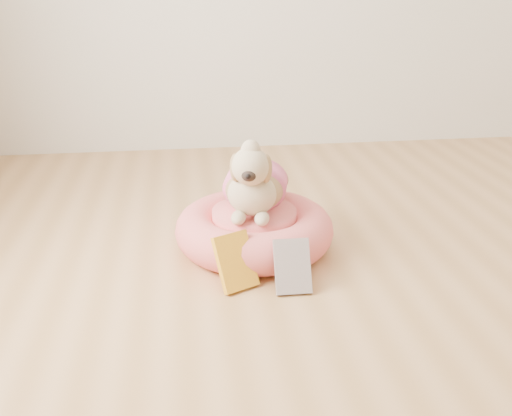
{
  "coord_description": "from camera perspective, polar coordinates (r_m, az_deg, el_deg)",
  "views": [
    {
      "loc": [
        -0.83,
        -1.16,
        0.98
      ],
      "look_at": [
        -0.56,
        0.78,
        0.18
      ],
      "focal_mm": 40.0,
      "sensor_mm": 36.0,
      "label": 1
    }
  ],
  "objects": [
    {
      "name": "book_yellow",
      "position": [
        1.92,
        -2.07,
        -5.37
      ],
      "size": [
        0.16,
        0.15,
        0.18
      ],
      "primitive_type": "cube",
      "rotation": [
        -0.46,
        0.0,
        0.45
      ],
      "color": "yellow",
      "rests_on": "floor"
    },
    {
      "name": "dog",
      "position": [
        2.12,
        -0.16,
        3.75
      ],
      "size": [
        0.38,
        0.48,
        0.31
      ],
      "primitive_type": null,
      "rotation": [
        0.0,
        0.0,
        -0.24
      ],
      "color": "brown",
      "rests_on": "pet_bed"
    },
    {
      "name": "book_white",
      "position": [
        1.91,
        3.66,
        -5.84
      ],
      "size": [
        0.12,
        0.11,
        0.17
      ],
      "primitive_type": "cube",
      "rotation": [
        -0.53,
        0.0,
        -0.01
      ],
      "color": "white",
      "rests_on": "floor"
    },
    {
      "name": "pet_bed",
      "position": [
        2.2,
        -0.18,
        -2.15
      ],
      "size": [
        0.61,
        0.61,
        0.16
      ],
      "color": "#FB6562",
      "rests_on": "floor"
    },
    {
      "name": "floor",
      "position": [
        1.72,
        23.43,
        -14.52
      ],
      "size": [
        4.5,
        4.5,
        0.0
      ],
      "primitive_type": "plane",
      "color": "#B5824B",
      "rests_on": "ground"
    }
  ]
}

